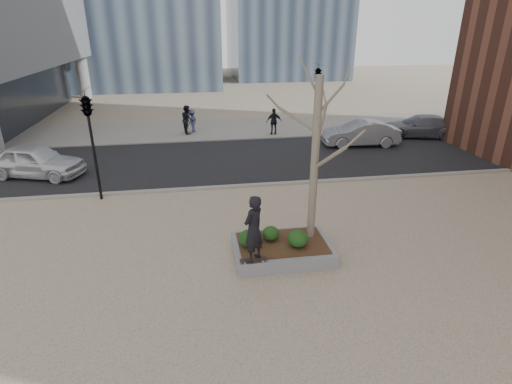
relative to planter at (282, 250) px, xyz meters
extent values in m
plane|color=tan|center=(-1.00, 0.00, -0.23)|extent=(120.00, 120.00, 0.00)
cube|color=black|center=(-1.00, 10.00, -0.21)|extent=(60.00, 8.00, 0.02)
cube|color=gray|center=(-1.00, 17.00, -0.21)|extent=(60.00, 6.00, 0.02)
cube|color=gray|center=(0.00, 0.00, 0.00)|extent=(3.00, 2.00, 0.45)
cube|color=#382314|center=(0.00, 0.00, 0.25)|extent=(2.70, 1.70, 0.04)
ellipsoid|color=#103512|center=(-1.05, -0.02, 0.52)|extent=(0.61, 0.61, 0.51)
ellipsoid|color=#143E15|center=(-0.32, 0.22, 0.49)|extent=(0.53, 0.53, 0.45)
ellipsoid|color=#173D13|center=(0.42, -0.30, 0.53)|extent=(0.62, 0.62, 0.52)
imported|color=black|center=(-1.04, -0.88, 1.29)|extent=(0.85, 0.84, 1.98)
imported|color=silver|center=(-10.02, 8.88, 0.56)|extent=(4.86, 3.12, 1.54)
imported|color=gray|center=(7.39, 11.52, 0.53)|extent=(4.62, 1.97, 1.48)
imported|color=slate|center=(11.99, 12.84, 0.49)|extent=(5.17, 3.19, 1.40)
imported|color=black|center=(-2.86, 16.12, 0.74)|extent=(0.89, 1.04, 1.88)
imported|color=#424877|center=(-2.56, 16.35, 0.58)|extent=(0.99, 1.17, 1.57)
imported|color=black|center=(2.78, 14.91, 0.66)|extent=(1.02, 0.43, 1.72)
camera|label=1|loc=(-2.52, -10.59, 6.51)|focal=28.00mm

